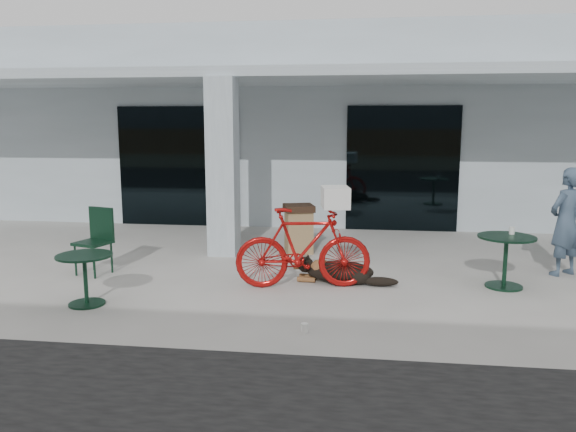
# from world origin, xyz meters

# --- Properties ---
(ground) EXTENTS (80.00, 80.00, 0.00)m
(ground) POSITION_xyz_m (0.00, 0.00, 0.00)
(ground) COLOR #B5B2AB
(ground) RESTS_ON ground
(building) EXTENTS (22.00, 7.00, 4.50)m
(building) POSITION_xyz_m (0.00, 8.50, 2.25)
(building) COLOR silver
(building) RESTS_ON ground
(storefront_glass_left) EXTENTS (2.80, 0.06, 2.70)m
(storefront_glass_left) POSITION_xyz_m (-3.20, 4.98, 1.35)
(storefront_glass_left) COLOR black
(storefront_glass_left) RESTS_ON ground
(storefront_glass_right) EXTENTS (2.40, 0.06, 2.70)m
(storefront_glass_right) POSITION_xyz_m (1.80, 4.98, 1.35)
(storefront_glass_right) COLOR black
(storefront_glass_right) RESTS_ON ground
(column) EXTENTS (0.50, 0.50, 3.12)m
(column) POSITION_xyz_m (-1.50, 2.30, 1.56)
(column) COLOR silver
(column) RESTS_ON ground
(overhang) EXTENTS (22.00, 2.80, 0.18)m
(overhang) POSITION_xyz_m (0.00, 3.60, 3.21)
(overhang) COLOR silver
(overhang) RESTS_ON column
(bicycle) EXTENTS (2.00, 0.86, 1.16)m
(bicycle) POSITION_xyz_m (0.13, 0.40, 0.58)
(bicycle) COLOR #A90F0D
(bicycle) RESTS_ON ground
(laundry_basket) EXTENTS (0.45, 0.55, 0.29)m
(laundry_basket) POSITION_xyz_m (0.57, 0.47, 1.31)
(laundry_basket) COLOR white
(laundry_basket) RESTS_ON bicycle
(dog) EXTENTS (1.17, 0.46, 0.38)m
(dog) POSITION_xyz_m (0.65, 0.70, 0.19)
(dog) COLOR black
(dog) RESTS_ON ground
(cup_near_dog) EXTENTS (0.10, 0.10, 0.10)m
(cup_near_dog) POSITION_xyz_m (0.33, -1.34, 0.05)
(cup_near_dog) COLOR white
(cup_near_dog) RESTS_ON ground
(cafe_table_near) EXTENTS (0.86, 0.86, 0.67)m
(cafe_table_near) POSITION_xyz_m (-2.59, -0.74, 0.34)
(cafe_table_near) COLOR #11301F
(cafe_table_near) RESTS_ON ground
(cafe_chair_near) EXTENTS (0.60, 0.63, 1.03)m
(cafe_chair_near) POSITION_xyz_m (-3.19, 0.68, 0.52)
(cafe_chair_near) COLOR #11301F
(cafe_chair_near) RESTS_ON ground
(cafe_table_far) EXTENTS (1.05, 1.05, 0.75)m
(cafe_table_far) POSITION_xyz_m (3.00, 0.79, 0.38)
(cafe_table_far) COLOR #11301F
(cafe_table_far) RESTS_ON ground
(person) EXTENTS (0.73, 0.68, 1.68)m
(person) POSITION_xyz_m (4.06, 1.60, 0.84)
(person) COLOR #3B4F64
(person) RESTS_ON ground
(cup_on_table) EXTENTS (0.10, 0.10, 0.10)m
(cup_on_table) POSITION_xyz_m (3.10, 0.94, 0.81)
(cup_on_table) COLOR white
(cup_on_table) RESTS_ON cafe_table_far
(trash_receptacle) EXTENTS (0.64, 0.64, 0.88)m
(trash_receptacle) POSITION_xyz_m (-0.18, 2.58, 0.44)
(trash_receptacle) COLOR olive
(trash_receptacle) RESTS_ON ground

